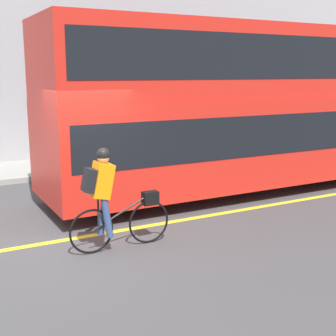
{
  "coord_description": "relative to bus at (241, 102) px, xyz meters",
  "views": [
    {
      "loc": [
        -2.19,
        -7.44,
        2.79
      ],
      "look_at": [
        1.94,
        0.23,
        1.01
      ],
      "focal_mm": 50.0,
      "sensor_mm": 36.0,
      "label": 1
    }
  ],
  "objects": [
    {
      "name": "ground_plane",
      "position": [
        -4.54,
        -1.45,
        -2.12
      ],
      "size": [
        80.0,
        80.0,
        0.0
      ],
      "primitive_type": "plane",
      "color": "#424244"
    },
    {
      "name": "road_center_line",
      "position": [
        -4.54,
        -1.42,
        -2.11
      ],
      "size": [
        50.0,
        0.14,
        0.01
      ],
      "primitive_type": "cube",
      "color": "yellow",
      "rests_on": "ground_plane"
    },
    {
      "name": "sidewalk_curb",
      "position": [
        -4.54,
        4.43,
        -2.05
      ],
      "size": [
        60.0,
        2.51,
        0.14
      ],
      "color": "gray",
      "rests_on": "ground_plane"
    },
    {
      "name": "bus",
      "position": [
        0.0,
        0.0,
        0.0
      ],
      "size": [
        9.31,
        2.43,
        3.83
      ],
      "color": "black",
      "rests_on": "ground_plane"
    },
    {
      "name": "cyclist_on_bike",
      "position": [
        -4.16,
        -2.21,
        -1.22
      ],
      "size": [
        1.72,
        0.32,
        1.67
      ],
      "color": "black",
      "rests_on": "ground_plane"
    }
  ]
}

